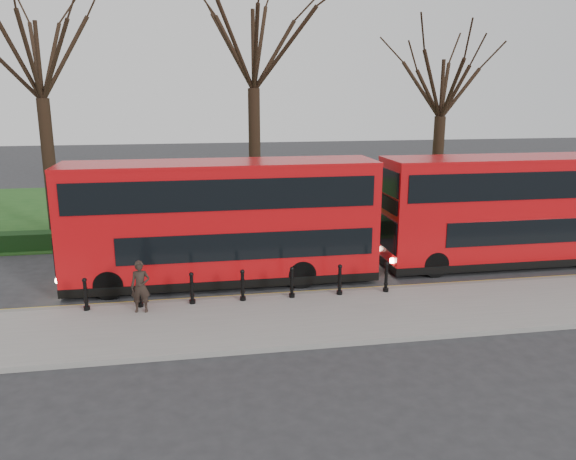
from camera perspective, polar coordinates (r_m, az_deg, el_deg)
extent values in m
plane|color=#28282B|center=(19.91, -5.68, -6.18)|extent=(120.00, 120.00, 0.00)
cube|color=gray|center=(17.10, -4.91, -9.35)|extent=(60.00, 4.00, 0.15)
cube|color=slate|center=(18.95, -5.46, -6.99)|extent=(60.00, 0.25, 0.16)
cube|color=#1C4A18|center=(34.37, -7.59, 2.35)|extent=(60.00, 18.00, 0.06)
cube|color=black|center=(26.30, -6.83, -0.34)|extent=(60.00, 0.90, 0.80)
cube|color=yellow|center=(19.26, -5.52, -6.87)|extent=(60.00, 0.10, 0.01)
cube|color=yellow|center=(19.44, -5.57, -6.66)|extent=(60.00, 0.10, 0.01)
cylinder|color=black|center=(29.67, -23.06, 5.89)|extent=(0.60, 0.60, 6.52)
cylinder|color=black|center=(29.05, -3.40, 7.28)|extent=(0.60, 0.60, 6.99)
cylinder|color=black|center=(31.85, 14.90, 6.11)|extent=(0.60, 0.60, 5.54)
cylinder|color=black|center=(18.69, -19.87, -6.21)|extent=(0.15, 0.15, 1.00)
cylinder|color=black|center=(18.47, -14.84, -6.08)|extent=(0.15, 0.15, 1.00)
cylinder|color=black|center=(18.38, -9.74, -5.89)|extent=(0.15, 0.15, 1.00)
cylinder|color=black|center=(18.45, -4.63, -5.66)|extent=(0.15, 0.15, 1.00)
cylinder|color=black|center=(18.65, 0.40, -5.39)|extent=(0.15, 0.15, 1.00)
cylinder|color=black|center=(19.00, 5.28, -5.09)|extent=(0.15, 0.15, 1.00)
cylinder|color=black|center=(19.47, 9.95, -4.77)|extent=(0.15, 0.15, 1.00)
cube|color=red|center=(20.25, -6.72, 1.16)|extent=(11.04, 2.51, 4.07)
cube|color=black|center=(20.81, -6.56, -4.44)|extent=(11.06, 2.53, 0.30)
cube|color=black|center=(19.27, -4.05, -1.67)|extent=(8.83, 0.04, 0.95)
cube|color=black|center=(18.80, -6.59, 3.54)|extent=(10.44, 0.04, 1.05)
cube|color=black|center=(20.66, -22.28, 1.39)|extent=(0.06, 2.21, 0.55)
cylinder|color=black|center=(19.88, -17.76, -5.30)|extent=(1.00, 0.30, 1.00)
cylinder|color=black|center=(21.96, -17.02, -3.44)|extent=(1.00, 0.30, 1.00)
cylinder|color=black|center=(20.02, 1.41, -4.48)|extent=(1.00, 0.30, 1.00)
cylinder|color=black|center=(22.09, 0.29, -2.71)|extent=(1.00, 0.30, 1.00)
cube|color=red|center=(24.18, 22.28, 2.19)|extent=(10.86, 2.47, 4.00)
cube|color=black|center=(24.63, 21.85, -2.48)|extent=(10.88, 2.49, 0.30)
cube|color=black|center=(23.75, 25.31, -0.08)|extent=(8.69, 0.04, 0.94)
cube|color=black|center=(22.98, 24.14, 4.14)|extent=(10.27, 0.04, 1.04)
cube|color=black|center=(21.73, 10.05, 2.66)|extent=(0.06, 2.17, 0.54)
cylinder|color=black|center=(21.87, 14.73, -3.38)|extent=(0.99, 0.30, 0.99)
cylinder|color=black|center=(23.78, 12.59, -1.88)|extent=(0.99, 0.30, 0.99)
cylinder|color=black|center=(26.91, 25.53, -1.09)|extent=(0.99, 0.30, 0.99)
imported|color=black|center=(17.95, -14.76, -5.58)|extent=(0.63, 0.44, 1.63)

